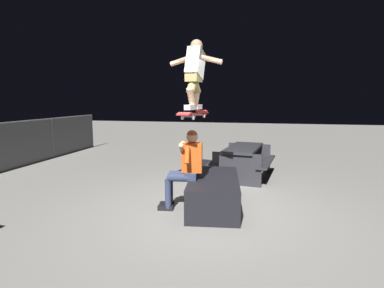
% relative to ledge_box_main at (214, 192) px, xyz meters
% --- Properties ---
extents(ground_plane, '(40.00, 40.00, 0.00)m').
position_rel_ledge_box_main_xyz_m(ground_plane, '(-0.19, 0.10, -0.27)').
color(ground_plane, gray).
extents(ledge_box_main, '(1.83, 1.04, 0.54)m').
position_rel_ledge_box_main_xyz_m(ledge_box_main, '(0.00, 0.00, 0.00)').
color(ledge_box_main, black).
rests_on(ledge_box_main, ground).
extents(person_sitting_on_ledge, '(0.60, 0.77, 1.38)m').
position_rel_ledge_box_main_xyz_m(person_sitting_on_ledge, '(-0.20, 0.46, 0.51)').
color(person_sitting_on_ledge, '#2D3856').
rests_on(person_sitting_on_ledge, ground).
extents(skateboard, '(1.04, 0.32, 0.13)m').
position_rel_ledge_box_main_xyz_m(skateboard, '(-0.27, 0.30, 1.38)').
color(skateboard, '#B72D2D').
extents(skater_airborne, '(0.63, 0.89, 1.12)m').
position_rel_ledge_box_main_xyz_m(skater_airborne, '(-0.22, 0.30, 2.06)').
color(skater_airborne, white).
extents(kicker_ramp, '(1.45, 1.17, 0.35)m').
position_rel_ledge_box_main_xyz_m(kicker_ramp, '(2.30, 0.62, -0.21)').
color(kicker_ramp, black).
rests_on(kicker_ramp, ground).
extents(picnic_table_back, '(1.87, 1.57, 0.75)m').
position_rel_ledge_box_main_xyz_m(picnic_table_back, '(2.26, -0.39, 0.23)').
color(picnic_table_back, '#28282D').
rests_on(picnic_table_back, ground).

